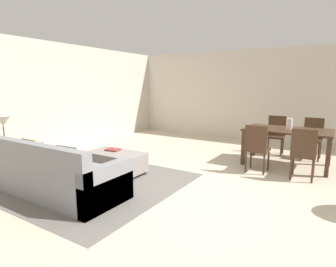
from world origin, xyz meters
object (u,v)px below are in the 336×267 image
Objects in this scene: table_lamp at (3,122)px; dining_chair_far_right at (313,136)px; side_table at (6,152)px; book_on_ottoman at (113,150)px; vase_centerpiece at (290,124)px; dining_chair_far_left at (276,133)px; couch at (54,175)px; ottoman_table at (116,161)px; dining_table at (287,133)px; dining_chair_near_left at (257,146)px; dining_chair_near_right at (303,151)px.

table_lamp is 6.36m from dining_chair_far_right.
book_on_ottoman is (1.42, 1.26, -0.04)m from side_table.
dining_chair_far_left is at bearing 114.88° from vase_centerpiece.
side_table is 6.34m from dining_chair_far_right.
ottoman_table is at bearing 83.98° from couch.
dining_table is at bearing 39.77° from table_lamp.
ottoman_table is at bearing 37.18° from table_lamp.
dining_table is 1.80× the size of dining_chair_far_left.
table_lamp reaches higher than dining_chair_near_left.
dining_table is 0.20m from vase_centerpiece.
couch is 1.60m from table_lamp.
side_table is at bearing -145.11° from dining_chair_near_left.
dining_chair_far_right is at bearing 54.51° from couch.
side_table is 0.64× the size of dining_chair_near_left.
dining_chair_far_left is at bearing 49.03° from side_table.
table_lamp is (-0.00, 0.00, 0.54)m from side_table.
dining_chair_near_left is 1.00× the size of dining_chair_near_right.
couch is 2.09× the size of ottoman_table.
couch is 4.53m from vase_centerpiece.
table_lamp is at bearing -140.23° from dining_table.
vase_centerpiece is at bearing 39.49° from side_table.
vase_centerpiece is at bearing -112.42° from dining_chair_far_right.
dining_chair_far_right reaches higher than couch.
dining_chair_near_left is at bearing 34.89° from table_lamp.
dining_chair_far_right is 4.44m from book_on_ottoman.
dining_chair_far_right is (4.59, 4.38, -0.48)m from table_lamp.
dining_chair_far_left is (-0.38, 0.89, -0.15)m from dining_table.
dining_table is at bearing 115.60° from dining_chair_near_right.
dining_chair_near_right is at bearing -66.09° from vase_centerpiece.
dining_chair_far_left is at bearing 89.68° from dining_chair_near_left.
dining_chair_near_left is 3.54× the size of book_on_ottoman.
table_lamp is at bearing -142.82° from ottoman_table.
dining_chair_near_left is at bearing 34.89° from side_table.
side_table is at bearing 0.00° from table_lamp.
dining_chair_far_left is at bearing -179.80° from dining_chair_far_right.
dining_table is at bearing -114.37° from dining_chair_far_right.
side_table reaches higher than book_on_ottoman.
side_table is 5.45m from dining_table.
dining_table is at bearing 64.84° from dining_chair_near_left.
vase_centerpiece reaches higher than dining_table.
ottoman_table is at bearing -28.99° from book_on_ottoman.
book_on_ottoman is at bearing -141.24° from dining_table.
vase_centerpiece is 3.59m from book_on_ottoman.
dining_chair_far_right is at bearing 65.25° from dining_chair_near_left.
couch is 8.71× the size of book_on_ottoman.
dining_chair_near_right is at bearing 29.92° from side_table.
side_table is at bearing -130.97° from dining_chair_far_left.
vase_centerpiece is at bearing 39.49° from table_lamp.
dining_chair_near_right is at bearing -64.40° from dining_table.
couch is 5.44m from dining_chair_far_right.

